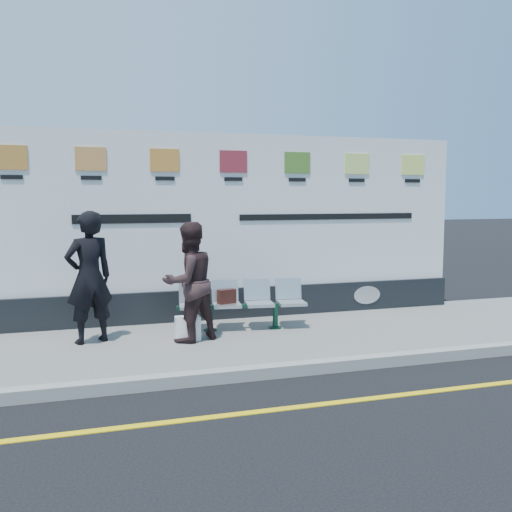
{
  "coord_description": "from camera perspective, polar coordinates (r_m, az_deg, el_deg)",
  "views": [
    {
      "loc": [
        -1.9,
        -5.16,
        2.11
      ],
      "look_at": [
        0.55,
        2.7,
        1.25
      ],
      "focal_mm": 40.0,
      "sensor_mm": 36.0,
      "label": 1
    }
  ],
  "objects": [
    {
      "name": "carrier_bag_white",
      "position": [
        8.03,
        -6.84,
        -7.2
      ],
      "size": [
        0.33,
        0.2,
        0.33
      ],
      "primitive_type": "cube",
      "color": "white",
      "rests_on": "pavement"
    },
    {
      "name": "woman_right",
      "position": [
        7.88,
        -6.72,
        -2.58
      ],
      "size": [
        0.99,
        0.9,
        1.65
      ],
      "primitive_type": "imported",
      "rotation": [
        0.0,
        0.0,
        3.56
      ],
      "color": "#301F20",
      "rests_on": "pavement"
    },
    {
      "name": "ground",
      "position": [
        5.89,
        2.82,
        -15.05
      ],
      "size": [
        80.0,
        80.0,
        0.0
      ],
      "primitive_type": "plane",
      "color": "black"
    },
    {
      "name": "pavement",
      "position": [
        8.15,
        -3.3,
        -8.61
      ],
      "size": [
        14.0,
        3.0,
        0.12
      ],
      "primitive_type": "cube",
      "color": "slate",
      "rests_on": "ground"
    },
    {
      "name": "kerb",
      "position": [
        6.76,
        -0.15,
        -11.6
      ],
      "size": [
        14.0,
        0.18,
        0.14
      ],
      "primitive_type": "cube",
      "color": "gray",
      "rests_on": "ground"
    },
    {
      "name": "billboard",
      "position": [
        9.35,
        -2.38,
        1.72
      ],
      "size": [
        8.0,
        0.3,
        3.0
      ],
      "color": "black",
      "rests_on": "pavement"
    },
    {
      "name": "woman_left",
      "position": [
        8.05,
        -16.37,
        -2.05
      ],
      "size": [
        0.77,
        0.64,
        1.8
      ],
      "primitive_type": "imported",
      "rotation": [
        0.0,
        0.0,
        3.5
      ],
      "color": "black",
      "rests_on": "pavement"
    },
    {
      "name": "handbag_brown",
      "position": [
        8.51,
        -2.96,
        -4.05
      ],
      "size": [
        0.29,
        0.18,
        0.21
      ],
      "primitive_type": "cube",
      "rotation": [
        0.0,
        0.0,
        0.25
      ],
      "color": "black",
      "rests_on": "bench"
    },
    {
      "name": "yellow_line",
      "position": [
        5.89,
        2.82,
        -15.01
      ],
      "size": [
        14.0,
        0.1,
        0.01
      ],
      "primitive_type": "cube",
      "color": "yellow",
      "rests_on": "ground"
    },
    {
      "name": "bench",
      "position": [
        8.6,
        -1.3,
        -6.04
      ],
      "size": [
        1.94,
        0.75,
        0.4
      ],
      "primitive_type": null,
      "rotation": [
        0.0,
        0.0,
        -0.13
      ],
      "color": "#ADB2B6",
      "rests_on": "pavement"
    }
  ]
}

